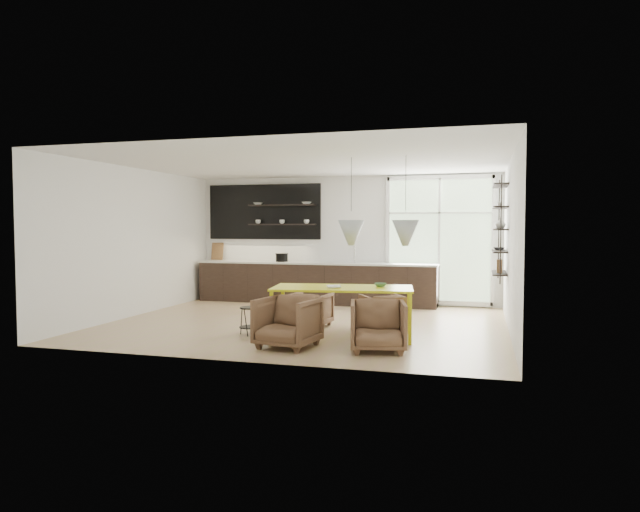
{
  "coord_description": "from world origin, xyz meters",
  "views": [
    {
      "loc": [
        3.03,
        -9.76,
        1.76
      ],
      "look_at": [
        0.1,
        0.6,
        1.2
      ],
      "focal_mm": 32.0,
      "sensor_mm": 36.0,
      "label": 1
    }
  ],
  "objects_px": {
    "armchair_back_left": "(311,310)",
    "armchair_front_left": "(288,322)",
    "armchair_front_right": "(378,326)",
    "wire_stool": "(250,317)",
    "dining_table": "(342,290)",
    "armchair_back_right": "(382,312)"
  },
  "relations": [
    {
      "from": "armchair_front_right",
      "to": "dining_table",
      "type": "bearing_deg",
      "value": 118.37
    },
    {
      "from": "armchair_back_left",
      "to": "armchair_front_left",
      "type": "relative_size",
      "value": 0.82
    },
    {
      "from": "armchair_front_left",
      "to": "armchair_front_right",
      "type": "xyz_separation_m",
      "value": [
        1.31,
        0.11,
        -0.01
      ]
    },
    {
      "from": "armchair_front_right",
      "to": "wire_stool",
      "type": "height_order",
      "value": "armchair_front_right"
    },
    {
      "from": "armchair_back_left",
      "to": "armchair_front_left",
      "type": "bearing_deg",
      "value": 101.38
    },
    {
      "from": "dining_table",
      "to": "armchair_front_right",
      "type": "relative_size",
      "value": 2.94
    },
    {
      "from": "armchair_back_right",
      "to": "armchair_front_right",
      "type": "height_order",
      "value": "armchair_front_right"
    },
    {
      "from": "dining_table",
      "to": "armchair_back_right",
      "type": "bearing_deg",
      "value": 52.92
    },
    {
      "from": "armchair_back_right",
      "to": "armchair_front_right",
      "type": "relative_size",
      "value": 0.84
    },
    {
      "from": "armchair_back_right",
      "to": "wire_stool",
      "type": "xyz_separation_m",
      "value": [
        -1.97,
        -1.07,
        -0.01
      ]
    },
    {
      "from": "armchair_front_right",
      "to": "armchair_back_right",
      "type": "bearing_deg",
      "value": 85.79
    },
    {
      "from": "armchair_front_right",
      "to": "armchair_back_left",
      "type": "bearing_deg",
      "value": 120.25
    },
    {
      "from": "dining_table",
      "to": "armchair_front_left",
      "type": "distance_m",
      "value": 1.18
    },
    {
      "from": "armchair_back_left",
      "to": "armchair_front_left",
      "type": "height_order",
      "value": "armchair_front_left"
    },
    {
      "from": "dining_table",
      "to": "wire_stool",
      "type": "xyz_separation_m",
      "value": [
        -1.49,
        -0.2,
        -0.46
      ]
    },
    {
      "from": "armchair_front_left",
      "to": "armchair_front_right",
      "type": "height_order",
      "value": "armchair_front_left"
    },
    {
      "from": "armchair_back_left",
      "to": "wire_stool",
      "type": "distance_m",
      "value": 1.22
    },
    {
      "from": "wire_stool",
      "to": "armchair_front_right",
      "type": "bearing_deg",
      "value": -16.29
    },
    {
      "from": "dining_table",
      "to": "wire_stool",
      "type": "height_order",
      "value": "dining_table"
    },
    {
      "from": "dining_table",
      "to": "armchair_front_left",
      "type": "height_order",
      "value": "dining_table"
    },
    {
      "from": "dining_table",
      "to": "armchair_back_left",
      "type": "xyz_separation_m",
      "value": [
        -0.76,
        0.78,
        -0.44
      ]
    },
    {
      "from": "armchair_front_left",
      "to": "wire_stool",
      "type": "bearing_deg",
      "value": 149.7
    }
  ]
}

